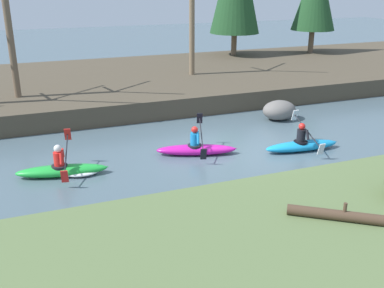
# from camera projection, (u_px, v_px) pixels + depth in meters

# --- Properties ---
(ground_plane) EXTENTS (90.00, 90.00, 0.00)m
(ground_plane) POSITION_uv_depth(u_px,v_px,m) (236.00, 152.00, 15.56)
(ground_plane) COLOR #4C606B
(riverbank_near) EXTENTS (44.00, 7.23, 0.55)m
(riverbank_near) POSITION_uv_depth(u_px,v_px,m) (377.00, 247.00, 9.56)
(riverbank_near) COLOR #5B7042
(riverbank_near) RESTS_ON ground
(riverbank_far) EXTENTS (44.00, 11.62, 0.86)m
(riverbank_far) POSITION_uv_depth(u_px,v_px,m) (152.00, 81.00, 24.30)
(riverbank_far) COLOR #4C4233
(riverbank_far) RESTS_ON ground
(bare_tree_mid_upstream) EXTENTS (3.34, 3.30, 6.05)m
(bare_tree_mid_upstream) POSITION_uv_depth(u_px,v_px,m) (10.00, 29.00, 18.37)
(bare_tree_mid_upstream) COLOR brown
(bare_tree_mid_upstream) RESTS_ON riverbank_far
(bare_tree_mid_downstream) EXTENTS (3.46, 3.41, 6.26)m
(bare_tree_mid_downstream) POSITION_uv_depth(u_px,v_px,m) (192.00, 17.00, 22.91)
(bare_tree_mid_downstream) COLOR #7A664C
(bare_tree_mid_downstream) RESTS_ON riverbank_far
(kayaker_lead) EXTENTS (2.79, 2.07, 1.20)m
(kayaker_lead) POSITION_uv_depth(u_px,v_px,m) (302.00, 144.00, 15.60)
(kayaker_lead) COLOR #1993D6
(kayaker_lead) RESTS_ON ground
(kayaker_middle) EXTENTS (2.75, 2.02, 1.20)m
(kayaker_middle) POSITION_uv_depth(u_px,v_px,m) (197.00, 148.00, 15.25)
(kayaker_middle) COLOR #C61999
(kayaker_middle) RESTS_ON ground
(kayaker_trailing) EXTENTS (2.79, 2.06, 1.20)m
(kayaker_trailing) POSITION_uv_depth(u_px,v_px,m) (66.00, 169.00, 13.62)
(kayaker_trailing) COLOR green
(kayaker_trailing) RESTS_ON ground
(boulder_midstream) EXTENTS (1.46, 1.14, 0.82)m
(boulder_midstream) POSITION_uv_depth(u_px,v_px,m) (279.00, 110.00, 18.99)
(boulder_midstream) COLOR slate
(boulder_midstream) RESTS_ON ground
(driftwood_log) EXTENTS (1.84, 1.42, 0.44)m
(driftwood_log) POSITION_uv_depth(u_px,v_px,m) (335.00, 215.00, 10.05)
(driftwood_log) COLOR #4C3828
(driftwood_log) RESTS_ON riverbank_near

